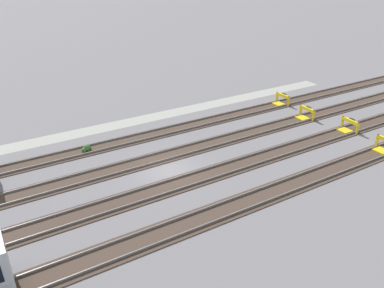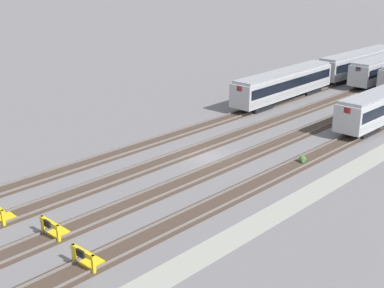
{
  "view_description": "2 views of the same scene",
  "coord_description": "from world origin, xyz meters",
  "views": [
    {
      "loc": [
        11.36,
        22.99,
        15.34
      ],
      "look_at": [
        -2.15,
        0.0,
        1.8
      ],
      "focal_mm": 35.0,
      "sensor_mm": 36.0,
      "label": 1
    },
    {
      "loc": [
        -32.9,
        -28.96,
        16.51
      ],
      "look_at": [
        -2.15,
        0.0,
        1.8
      ],
      "focal_mm": 50.0,
      "sensor_mm": 36.0,
      "label": 2
    }
  ],
  "objects": [
    {
      "name": "ground_plane",
      "position": [
        0.0,
        0.0,
        0.0
      ],
      "size": [
        400.0,
        400.0,
        0.0
      ],
      "primitive_type": "plane",
      "color": "slate"
    },
    {
      "name": "bumper_stop_near_inner_track",
      "position": [
        -17.13,
        -2.2,
        0.51
      ],
      "size": [
        1.35,
        2.0,
        1.22
      ],
      "color": "yellow",
      "rests_on": "ground"
    },
    {
      "name": "bumper_stop_nearest_track",
      "position": [
        -17.8,
        -6.58,
        0.51
      ],
      "size": [
        1.36,
        2.01,
        1.22
      ],
      "color": "yellow",
      "rests_on": "ground"
    },
    {
      "name": "service_walkway",
      "position": [
        0.0,
        -10.54,
        0.0
      ],
      "size": [
        54.0,
        2.0,
        0.01
      ],
      "primitive_type": "cube",
      "color": "#9E9E93",
      "rests_on": "ground"
    },
    {
      "name": "rail_track_middle",
      "position": [
        0.0,
        2.2,
        0.04
      ],
      "size": [
        90.0,
        2.24,
        0.21
      ],
      "color": "#47382D",
      "rests_on": "ground"
    },
    {
      "name": "rail_track_near_inner",
      "position": [
        0.0,
        -2.2,
        0.04
      ],
      "size": [
        90.0,
        2.24,
        0.21
      ],
      "color": "#47382D",
      "rests_on": "ground"
    },
    {
      "name": "bumper_stop_middle_track",
      "position": [
        -18.37,
        2.18,
        0.51
      ],
      "size": [
        1.38,
        2.01,
        1.22
      ],
      "color": "yellow",
      "rests_on": "ground"
    },
    {
      "name": "weed_clump",
      "position": [
        4.65,
        -6.6,
        0.24
      ],
      "size": [
        0.92,
        0.7,
        0.64
      ],
      "color": "#427033",
      "rests_on": "ground"
    },
    {
      "name": "rail_track_nearest",
      "position": [
        0.0,
        -6.59,
        0.04
      ],
      "size": [
        90.0,
        2.24,
        0.21
      ],
      "color": "#47382D",
      "rests_on": "ground"
    },
    {
      "name": "rail_track_far_inner",
      "position": [
        0.0,
        6.59,
        0.04
      ],
      "size": [
        90.0,
        2.24,
        0.21
      ],
      "color": "#47382D",
      "rests_on": "ground"
    }
  ]
}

